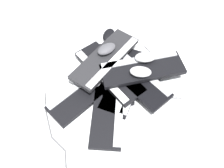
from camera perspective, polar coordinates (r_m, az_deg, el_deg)
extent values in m
plane|color=white|center=(1.29, -2.38, -4.37)|extent=(3.20, 3.20, 0.00)
cube|color=black|center=(1.38, -0.28, 2.51)|extent=(0.44, 0.15, 0.02)
cube|color=silver|center=(1.38, 2.01, 3.29)|extent=(0.42, 0.04, 0.01)
cube|color=black|center=(1.32, -5.70, -1.76)|extent=(0.36, 0.45, 0.02)
cube|color=#B2B5BA|center=(1.33, -7.35, 0.05)|extent=(0.25, 0.37, 0.01)
cube|color=black|center=(1.26, -0.90, -5.41)|extent=(0.46, 0.27, 0.02)
cube|color=#B2B5BA|center=(1.25, 1.68, -5.22)|extent=(0.41, 0.15, 0.01)
cube|color=black|center=(1.35, 3.24, 0.85)|extent=(0.45, 0.37, 0.02)
cube|color=#B2B5BA|center=(1.33, 5.54, 0.51)|extent=(0.37, 0.26, 0.01)
cube|color=black|center=(1.33, 4.83, 1.58)|extent=(0.46, 0.34, 0.02)
cube|color=#B2B5BA|center=(1.35, 6.61, 3.21)|extent=(0.39, 0.23, 0.01)
cube|color=black|center=(1.35, -0.65, 2.83)|extent=(0.46, 0.33, 0.02)
cube|color=silver|center=(1.32, -2.58, 2.02)|extent=(0.39, 0.22, 0.01)
cube|color=#232326|center=(1.37, -1.61, 5.87)|extent=(0.40, 0.43, 0.02)
cube|color=silver|center=(1.34, 0.30, 5.20)|extent=(0.30, 0.34, 0.01)
cube|color=black|center=(1.33, 6.96, 3.36)|extent=(0.16, 0.44, 0.02)
cube|color=#B2B5BA|center=(1.35, 6.32, 5.58)|extent=(0.04, 0.42, 0.01)
ellipsoid|color=#B7B7BC|center=(1.30, -5.03, 0.36)|extent=(0.09, 0.12, 0.04)
ellipsoid|color=silver|center=(1.56, 5.29, 10.70)|extent=(0.13, 0.12, 0.04)
ellipsoid|color=black|center=(1.57, -0.77, 11.19)|extent=(0.13, 0.11, 0.04)
ellipsoid|color=#4C4C51|center=(1.37, -1.24, 8.03)|extent=(0.11, 0.13, 0.04)
ellipsoid|color=silver|center=(1.34, 7.60, 6.09)|extent=(0.08, 0.12, 0.04)
ellipsoid|color=black|center=(1.32, -6.41, 1.09)|extent=(0.09, 0.12, 0.04)
ellipsoid|color=#B7B7BC|center=(1.27, 6.55, 2.82)|extent=(0.10, 0.13, 0.04)
cylinder|color=#59595B|center=(1.34, 14.33, -3.06)|extent=(0.02, 0.06, 0.01)
cylinder|color=#59595B|center=(1.35, 12.03, -1.83)|extent=(0.08, 0.03, 0.01)
cylinder|color=#59595B|center=(1.38, 10.91, 0.50)|extent=(0.06, 0.02, 0.01)
cylinder|color=#59595B|center=(1.43, 10.18, 3.30)|extent=(0.11, 0.01, 0.01)
cylinder|color=#59595B|center=(1.48, 9.49, 5.71)|extent=(0.05, 0.02, 0.01)
cylinder|color=#59595B|center=(1.51, 8.43, 7.53)|extent=(0.08, 0.04, 0.01)
sphere|color=#59595B|center=(1.35, 15.57, -3.05)|extent=(0.01, 0.01, 0.01)
sphere|color=#59595B|center=(1.33, 13.08, -3.07)|extent=(0.01, 0.01, 0.01)
sphere|color=#59595B|center=(1.36, 11.01, -0.61)|extent=(0.01, 0.01, 0.01)
sphere|color=#59595B|center=(1.40, 10.81, 1.59)|extent=(0.01, 0.01, 0.01)
sphere|color=#59595B|center=(1.46, 9.57, 4.93)|extent=(0.01, 0.01, 0.01)
sphere|color=#59595B|center=(1.49, 9.40, 6.46)|extent=(0.01, 0.01, 0.01)
sphere|color=#59595B|center=(1.54, 7.48, 8.57)|extent=(0.01, 0.01, 0.01)
cylinder|color=#59595B|center=(1.33, -14.97, -3.94)|extent=(0.12, 0.01, 0.01)
cylinder|color=#59595B|center=(1.28, -14.55, -7.65)|extent=(0.08, 0.02, 0.01)
cylinder|color=#59595B|center=(1.25, -13.92, -10.48)|extent=(0.06, 0.02, 0.01)
cylinder|color=#59595B|center=(1.21, -12.18, -13.19)|extent=(0.08, 0.06, 0.01)
cylinder|color=#59595B|center=(1.18, -10.53, -17.12)|extent=(0.11, 0.01, 0.01)
sphere|color=#59595B|center=(1.36, -15.06, -1.89)|extent=(0.01, 0.01, 0.01)
sphere|color=#59595B|center=(1.30, -14.88, -6.09)|extent=(0.01, 0.01, 0.01)
sphere|color=#59595B|center=(1.26, -14.20, -9.26)|extent=(0.01, 0.01, 0.01)
sphere|color=#59595B|center=(1.23, -13.62, -11.72)|extent=(0.01, 0.01, 0.01)
sphere|color=#59595B|center=(1.20, -10.68, -14.70)|extent=(0.01, 0.01, 0.01)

